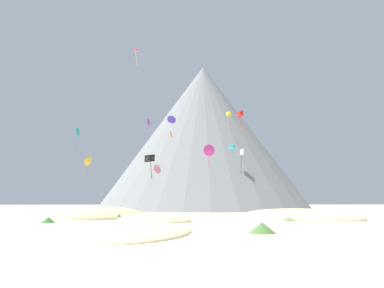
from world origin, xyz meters
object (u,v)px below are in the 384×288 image
at_px(kite_violet_mid, 149,123).
at_px(kite_rainbow_high, 137,50).
at_px(bush_ridge_crest, 119,217).
at_px(kite_yellow_mid, 229,114).
at_px(kite_orange_mid, 171,134).
at_px(kite_teal_mid, 77,132).
at_px(kite_pink_low, 158,169).
at_px(bush_mid_center, 262,228).
at_px(rock_massif, 202,138).
at_px(kite_magenta_low, 209,150).
at_px(kite_black_low, 150,158).
at_px(kite_red_high, 240,114).
at_px(kite_gold_low, 88,161).
at_px(kite_indigo_mid, 171,120).
at_px(kite_white_low, 242,155).
at_px(bush_low_patch, 289,219).
at_px(kite_cyan_mid, 232,147).
at_px(bush_near_left, 48,220).

xyz_separation_m(kite_violet_mid, kite_rainbow_high, (-3.29, 2.13, 16.76)).
xyz_separation_m(bush_ridge_crest, kite_yellow_mid, (19.98, 19.50, 21.42)).
relative_size(kite_orange_mid, kite_teal_mid, 0.21).
bearing_deg(kite_orange_mid, kite_pink_low, -153.00).
bearing_deg(bush_mid_center, kite_teal_mid, 122.24).
bearing_deg(kite_orange_mid, bush_mid_center, -105.58).
bearing_deg(rock_massif, kite_magenta_low, -91.65).
xyz_separation_m(kite_rainbow_high, kite_teal_mid, (-17.14, 17.06, -15.00)).
height_order(bush_ridge_crest, kite_yellow_mid, kite_yellow_mid).
relative_size(kite_black_low, kite_red_high, 0.67).
xyz_separation_m(kite_orange_mid, kite_gold_low, (-21.28, 16.38, -3.90)).
bearing_deg(kite_gold_low, kite_pink_low, -112.75).
xyz_separation_m(kite_violet_mid, kite_red_high, (23.09, 23.35, 8.01)).
distance_m(kite_pink_low, kite_indigo_mid, 22.59).
xyz_separation_m(kite_gold_low, kite_rainbow_high, (13.48, -15.47, 22.83)).
bearing_deg(kite_white_low, bush_low_patch, -153.29).
bearing_deg(rock_massif, kite_pink_low, -101.97).
bearing_deg(rock_massif, kite_black_low, -100.31).
bearing_deg(kite_gold_low, kite_yellow_mid, -86.83).
bearing_deg(rock_massif, kite_white_low, -86.37).
bearing_deg(bush_low_patch, kite_white_low, 114.71).
bearing_deg(kite_gold_low, kite_magenta_low, -92.46).
distance_m(bush_ridge_crest, bush_low_patch, 25.71).
distance_m(kite_orange_mid, kite_white_low, 16.11).
distance_m(kite_violet_mid, kite_cyan_mid, 33.39).
bearing_deg(rock_massif, kite_gold_low, -130.35).
bearing_deg(kite_pink_low, kite_magenta_low, -19.57).
height_order(kite_red_high, kite_white_low, kite_red_high).
bearing_deg(bush_near_left, rock_massif, 70.97).
bearing_deg(kite_pink_low, kite_red_high, 3.97).
distance_m(bush_mid_center, bush_near_left, 30.15).
xyz_separation_m(bush_near_left, kite_teal_mid, (-8.93, 39.42, 20.13)).
bearing_deg(kite_indigo_mid, kite_cyan_mid, -164.42).
bearing_deg(kite_teal_mid, kite_white_low, 64.69).
bearing_deg(kite_indigo_mid, kite_gold_low, -24.18).
bearing_deg(bush_near_left, kite_white_low, 25.79).
xyz_separation_m(kite_gold_low, kite_red_high, (39.87, 5.75, 14.08)).
bearing_deg(bush_ridge_crest, kite_rainbow_high, 91.49).
xyz_separation_m(kite_gold_low, kite_white_low, (34.63, -23.64, -1.44)).
relative_size(kite_gold_low, kite_teal_mid, 0.95).
bearing_deg(kite_cyan_mid, kite_yellow_mid, -67.26).
xyz_separation_m(bush_mid_center, bush_near_left, (-25.79, 15.62, -0.11)).
distance_m(bush_low_patch, kite_indigo_mid, 43.35).
bearing_deg(bush_mid_center, bush_low_patch, 65.97).
bearing_deg(kite_teal_mid, bush_ridge_crest, 35.35).
bearing_deg(rock_massif, kite_rainbow_high, -108.53).
xyz_separation_m(kite_orange_mid, kite_red_high, (18.59, 22.13, 10.18)).
xyz_separation_m(bush_mid_center, kite_red_high, (8.81, 59.20, 26.27)).
height_order(kite_pink_low, kite_magenta_low, kite_magenta_low).
distance_m(bush_near_left, kite_pink_low, 23.91).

